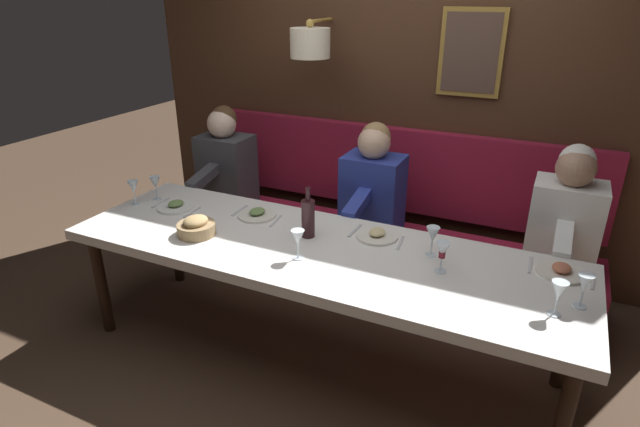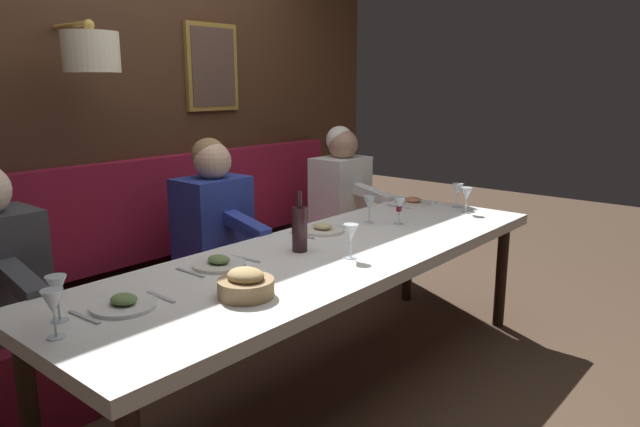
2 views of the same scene
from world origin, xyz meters
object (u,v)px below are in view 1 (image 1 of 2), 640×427
(diner_nearest, at_px, (566,215))
(wine_glass_1, at_px, (433,235))
(wine_glass_4, at_px, (155,183))
(wine_bottle, at_px, (308,218))
(diner_near, at_px, (373,184))
(dining_table, at_px, (316,256))
(diner_middle, at_px, (225,160))
(bread_bowl, at_px, (196,227))
(wine_glass_3, at_px, (298,239))
(wine_glass_2, at_px, (133,188))
(wine_glass_0, at_px, (442,251))
(wine_glass_6, at_px, (559,291))
(wine_glass_5, at_px, (585,284))

(diner_nearest, xyz_separation_m, wine_glass_1, (-0.70, 0.63, 0.04))
(wine_glass_4, height_order, wine_bottle, wine_bottle)
(diner_near, relative_size, wine_bottle, 2.64)
(dining_table, height_order, diner_middle, diner_middle)
(bread_bowl, bearing_deg, wine_glass_3, -90.18)
(wine_glass_2, bearing_deg, wine_glass_0, -90.27)
(wine_glass_2, relative_size, bread_bowl, 0.75)
(dining_table, xyz_separation_m, wine_glass_3, (-0.16, 0.02, 0.18))
(wine_glass_2, distance_m, wine_glass_6, 2.57)
(wine_glass_4, xyz_separation_m, wine_glass_6, (-0.29, -2.49, 0.00))
(dining_table, distance_m, wine_glass_4, 1.29)
(diner_nearest, bearing_deg, dining_table, 125.68)
(diner_near, bearing_deg, wine_bottle, 172.46)
(wine_glass_1, xyz_separation_m, wine_glass_3, (-0.34, 0.62, 0.00))
(wine_glass_0, distance_m, wine_glass_5, 0.64)
(diner_near, xyz_separation_m, wine_glass_1, (-0.70, -0.59, 0.04))
(wine_glass_2, xyz_separation_m, wine_bottle, (0.06, -1.24, -0.00))
(dining_table, bearing_deg, wine_glass_4, 82.80)
(dining_table, relative_size, wine_glass_5, 17.47)
(wine_glass_6, bearing_deg, bread_bowl, 90.83)
(wine_glass_2, xyz_separation_m, wine_glass_6, (-0.17, -2.56, 0.00))
(diner_middle, relative_size, wine_glass_1, 4.82)
(dining_table, xyz_separation_m, wine_glass_6, (-0.13, -1.22, 0.18))
(wine_glass_6, bearing_deg, wine_glass_3, 91.37)
(wine_glass_0, bearing_deg, wine_bottle, 84.74)
(bread_bowl, bearing_deg, wine_glass_4, 61.13)
(wine_glass_2, bearing_deg, dining_table, -91.53)
(dining_table, distance_m, diner_near, 0.89)
(wine_glass_3, xyz_separation_m, wine_glass_5, (0.14, -1.35, 0.00))
(wine_glass_0, relative_size, wine_bottle, 0.55)
(bread_bowl, bearing_deg, wine_glass_1, -75.32)
(wine_glass_5, bearing_deg, wine_bottle, 85.32)
(diner_nearest, relative_size, wine_glass_4, 4.82)
(wine_glass_1, distance_m, wine_glass_5, 0.75)
(wine_glass_0, height_order, bread_bowl, wine_glass_0)
(diner_nearest, height_order, wine_glass_5, diner_nearest)
(diner_near, height_order, wine_glass_1, diner_near)
(wine_glass_3, bearing_deg, wine_glass_6, -88.63)
(wine_glass_0, xyz_separation_m, wine_glass_6, (-0.16, -0.54, 0.00))
(dining_table, bearing_deg, wine_glass_2, 88.47)
(wine_glass_3, relative_size, wine_bottle, 0.55)
(diner_near, xyz_separation_m, wine_glass_4, (-0.72, 1.28, 0.04))
(wine_glass_4, bearing_deg, wine_bottle, -93.02)
(diner_middle, xyz_separation_m, wine_glass_6, (-1.01, -2.44, 0.04))
(wine_glass_1, distance_m, wine_glass_4, 1.87)
(wine_glass_6, xyz_separation_m, wine_bottle, (0.23, 1.32, -0.00))
(wine_glass_1, height_order, bread_bowl, wine_glass_1)
(wine_glass_5, bearing_deg, wine_glass_2, 88.85)
(diner_near, relative_size, wine_glass_3, 4.82)
(dining_table, height_order, wine_glass_0, wine_glass_0)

